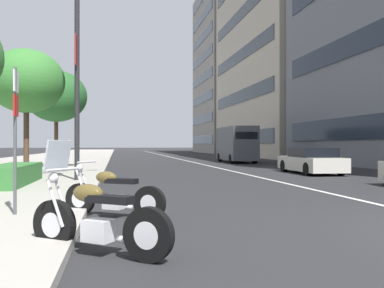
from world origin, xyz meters
The scene contains 13 objects.
sidewalk_right_plaza centered at (30.00, 11.97, 0.07)m, with size 160.00×10.40×0.15m, color #A39E93.
lane_centre_stripe centered at (35.00, 0.00, 0.00)m, with size 110.00×0.16×0.01m, color silver.
motorcycle_nearest_camera centered at (-0.07, 6.44, 0.45)m, with size 1.38×1.84×1.50m.
motorcycle_by_sign_pole centered at (2.75, 6.25, 0.42)m, with size 1.27×1.96×1.10m.
car_following_behind centered at (13.78, -3.37, 0.61)m, with size 4.65×1.99×1.27m.
delivery_van_ahead centered at (27.06, -3.41, 1.52)m, with size 6.01×2.23×2.86m.
parking_sign_by_curb centered at (2.50, 8.01, 1.84)m, with size 0.32×0.06×2.71m.
street_lamp_with_banners centered at (10.12, 7.25, 5.39)m, with size 1.26×2.55×8.85m.
clipped_hedge_bed centered at (8.80, 9.51, 0.47)m, with size 4.48×1.10×0.63m, color #337033.
street_tree_far_plaza centered at (12.43, 9.82, 4.03)m, with size 3.07×3.07×5.21m.
street_tree_by_lamp_post centered at (19.19, 9.56, 4.19)m, with size 3.45×3.45×5.52m.
office_tower_near_left centered at (43.57, -19.33, 14.57)m, with size 24.88×21.22×29.14m.
office_tower_mid_left centered at (66.68, -19.66, 14.63)m, with size 18.56×21.90×29.25m.
Camera 1 is at (-5.63, 6.18, 1.43)m, focal length 39.10 mm.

